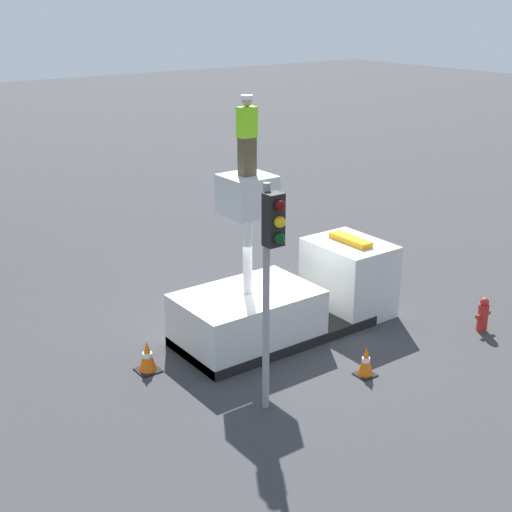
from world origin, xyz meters
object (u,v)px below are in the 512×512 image
at_px(bucket_truck, 288,299).
at_px(traffic_cone_curbside, 366,362).
at_px(fire_hydrant, 483,315).
at_px(worker, 247,136).
at_px(traffic_cone_rear, 147,357).
at_px(traffic_light_pole, 271,255).

distance_m(bucket_truck, traffic_cone_curbside, 2.82).
bearing_deg(bucket_truck, fire_hydrant, -36.17).
relative_size(worker, traffic_cone_curbside, 2.51).
distance_m(bucket_truck, fire_hydrant, 4.88).
height_order(worker, traffic_cone_rear, worker).
height_order(fire_hydrant, traffic_cone_curbside, fire_hydrant).
xyz_separation_m(fire_hydrant, traffic_cone_curbside, (-3.94, 0.10, -0.10)).
xyz_separation_m(bucket_truck, traffic_cone_rear, (-3.80, 0.24, -0.52)).
bearing_deg(traffic_light_pole, worker, 63.07).
bearing_deg(fire_hydrant, bucket_truck, 143.83).
relative_size(fire_hydrant, traffic_cone_rear, 1.22).
height_order(bucket_truck, traffic_light_pole, traffic_light_pole).
distance_m(traffic_light_pole, traffic_cone_curbside, 3.94).
distance_m(bucket_truck, worker, 4.34).
distance_m(worker, fire_hydrant, 7.47).
bearing_deg(bucket_truck, traffic_cone_rear, 176.43).
height_order(worker, fire_hydrant, worker).
relative_size(worker, fire_hydrant, 1.96).
bearing_deg(worker, traffic_cone_rear, 174.75).
distance_m(traffic_light_pole, traffic_cone_rear, 4.33).
bearing_deg(fire_hydrant, worker, 150.85).
xyz_separation_m(traffic_light_pole, traffic_cone_rear, (-1.23, 2.89, -2.98)).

